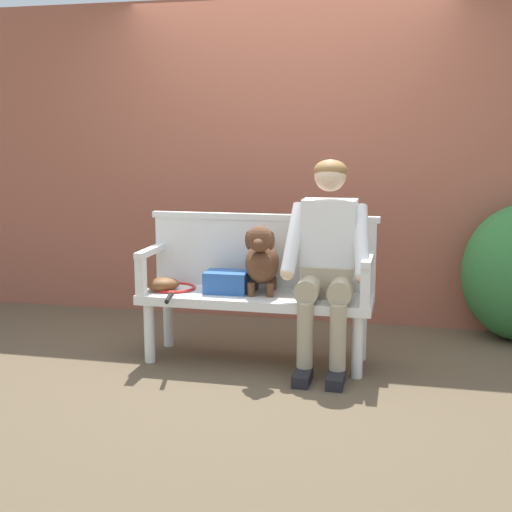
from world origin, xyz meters
TOP-DOWN VIEW (x-y plane):
  - ground_plane at (0.00, 0.00)m, footprint 40.00×40.00m
  - brick_garden_fence at (0.00, 1.22)m, footprint 8.00×0.30m
  - garden_bench at (0.00, 0.00)m, footprint 1.51×0.48m
  - bench_backrest at (0.00, 0.21)m, footprint 1.55×0.06m
  - bench_armrest_left_end at (-0.72, -0.09)m, footprint 0.06×0.48m
  - bench_armrest_right_end at (0.72, -0.09)m, footprint 0.06×0.48m
  - person_seated at (0.46, -0.01)m, footprint 0.56×0.64m
  - dog_on_bench at (0.04, -0.01)m, footprint 0.25×0.47m
  - tennis_racket at (-0.56, -0.02)m, footprint 0.35×0.58m
  - baseball_glove at (-0.62, -0.05)m, footprint 0.27×0.24m
  - sports_bag at (-0.20, 0.00)m, footprint 0.28×0.20m

SIDE VIEW (x-z plane):
  - ground_plane at x=0.00m, z-range 0.00..0.00m
  - garden_bench at x=0.00m, z-range 0.16..0.62m
  - tennis_racket at x=-0.56m, z-range 0.45..0.48m
  - baseball_glove at x=-0.62m, z-range 0.45..0.54m
  - sports_bag at x=-0.20m, z-range 0.45..0.59m
  - bench_armrest_left_end at x=-0.72m, z-range 0.51..0.79m
  - bench_armrest_right_end at x=0.72m, z-range 0.51..0.79m
  - dog_on_bench at x=0.04m, z-range 0.45..0.92m
  - bench_backrest at x=0.00m, z-range 0.46..0.96m
  - person_seated at x=0.46m, z-range 0.06..1.39m
  - brick_garden_fence at x=0.00m, z-range 0.00..2.52m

